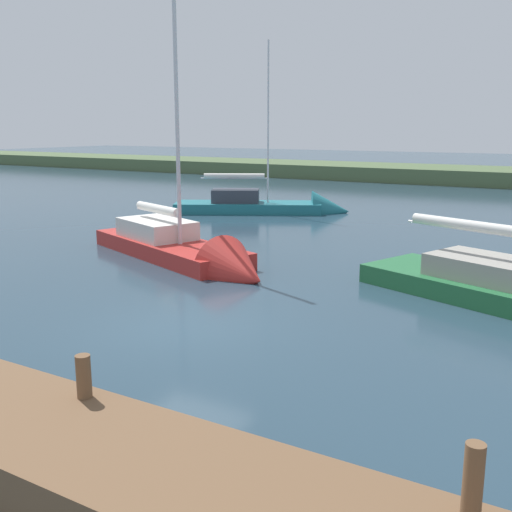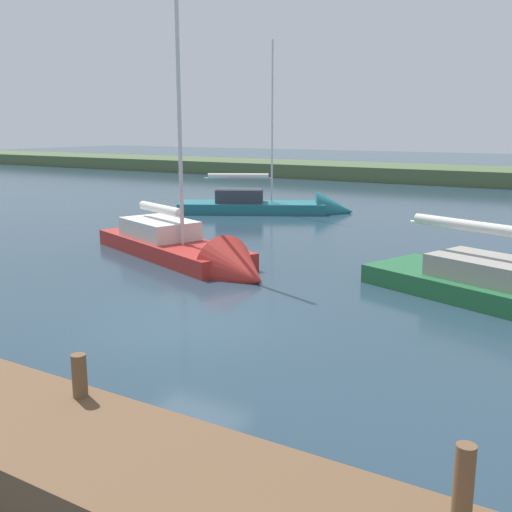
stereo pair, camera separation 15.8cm
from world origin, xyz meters
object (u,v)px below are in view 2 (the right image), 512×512
at_px(mooring_post_far, 464,483).
at_px(sailboat_near_dock, 278,209).
at_px(sailboat_behind_pier, 191,255).
at_px(mooring_post_near, 79,376).

xyz_separation_m(mooring_post_far, sailboat_near_dock, (14.58, -22.38, -0.96)).
bearing_deg(sailboat_behind_pier, sailboat_near_dock, 126.56).
relative_size(mooring_post_far, sailboat_near_dock, 0.08).
xyz_separation_m(mooring_post_near, mooring_post_far, (-5.23, 0.00, 0.08)).
bearing_deg(mooring_post_near, mooring_post_far, 180.00).
xyz_separation_m(mooring_post_near, sailboat_behind_pier, (5.99, -10.36, -0.80)).
bearing_deg(mooring_post_near, sailboat_near_dock, -67.33).
height_order(mooring_post_far, sailboat_near_dock, sailboat_near_dock).
distance_m(mooring_post_far, sailboat_behind_pier, 15.30).
bearing_deg(sailboat_near_dock, mooring_post_near, -95.78).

